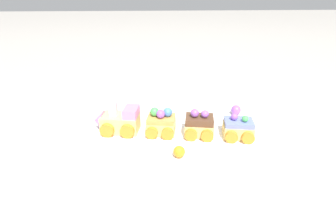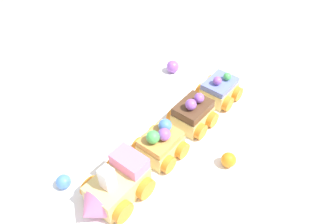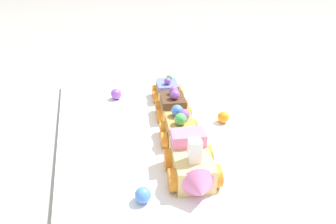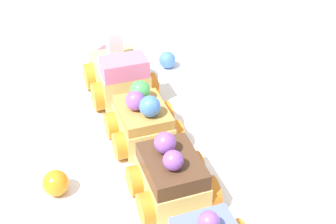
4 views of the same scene
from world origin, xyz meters
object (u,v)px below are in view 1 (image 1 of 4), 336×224
object	(u,v)px
cake_car_caramel	(161,124)
cake_train_locomotive	(118,121)
cake_car_chocolate	(199,126)
gumball_orange	(181,152)
cake_car_blueberry	(238,128)
gumball_purple	(236,110)
gumball_blue	(113,113)

from	to	relation	value
cake_car_caramel	cake_train_locomotive	bearing A→B (deg)	-0.01
cake_car_chocolate	gumball_orange	xyz separation A→B (m)	(0.05, 0.09, -0.01)
cake_car_blueberry	gumball_orange	xyz separation A→B (m)	(0.14, 0.07, -0.01)
gumball_orange	gumball_purple	bearing A→B (deg)	-132.54
cake_car_caramel	gumball_orange	distance (m)	0.11
cake_car_chocolate	gumball_blue	size ratio (longest dim) A/B	3.60
gumball_purple	gumball_blue	distance (m)	0.33
cake_car_chocolate	cake_train_locomotive	bearing A→B (deg)	-0.05
cake_car_blueberry	gumball_blue	size ratio (longest dim) A/B	3.60
cake_car_chocolate	gumball_orange	size ratio (longest dim) A/B	3.31
cake_car_caramel	gumball_orange	xyz separation A→B (m)	(-0.03, 0.10, -0.01)
gumball_purple	cake_train_locomotive	bearing A→B (deg)	12.05
gumball_orange	gumball_blue	world-z (taller)	gumball_orange
cake_car_blueberry	gumball_orange	distance (m)	0.16
cake_car_chocolate	gumball_orange	bearing A→B (deg)	69.69
cake_car_caramel	cake_car_chocolate	size ratio (longest dim) A/B	1.00
gumball_purple	gumball_orange	distance (m)	0.26
cake_car_caramel	gumball_purple	world-z (taller)	cake_car_caramel
cake_car_caramel	cake_car_blueberry	distance (m)	0.18
gumball_orange	gumball_blue	bearing A→B (deg)	-52.42
cake_car_chocolate	cake_car_blueberry	distance (m)	0.09
cake_train_locomotive	gumball_orange	world-z (taller)	cake_train_locomotive
cake_car_caramel	cake_car_blueberry	bearing A→B (deg)	179.97
cake_train_locomotive	gumball_blue	size ratio (longest dim) A/B	5.13
cake_car_blueberry	cake_car_caramel	bearing A→B (deg)	-0.03
cake_car_caramel	cake_car_blueberry	xyz separation A→B (m)	(-0.17, 0.03, -0.00)
gumball_purple	gumball_orange	size ratio (longest dim) A/B	1.09
gumball_purple	cake_car_blueberry	bearing A→B (deg)	73.75
cake_car_chocolate	cake_car_blueberry	size ratio (longest dim) A/B	1.00
gumball_purple	cake_car_chocolate	bearing A→B (deg)	39.87
gumball_orange	gumball_blue	size ratio (longest dim) A/B	1.09
cake_car_blueberry	gumball_purple	size ratio (longest dim) A/B	3.03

